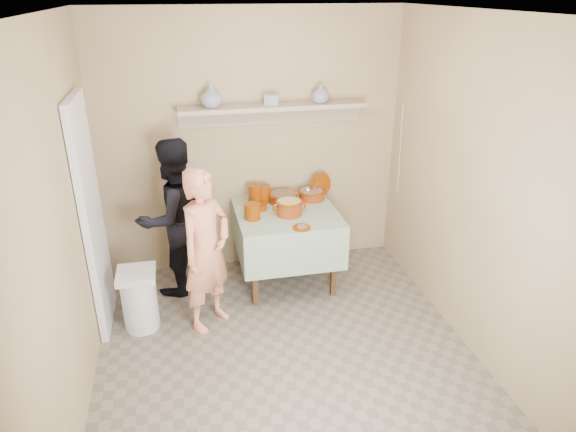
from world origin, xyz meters
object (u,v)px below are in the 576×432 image
object	(u,v)px
serving_table	(286,222)
trash_bin	(139,299)
cazuela_rice	(289,206)
person_helper	(174,218)
person_cook	(206,251)

from	to	relation	value
serving_table	trash_bin	xyz separation A→B (m)	(-1.41, -0.52, -0.36)
cazuela_rice	trash_bin	world-z (taller)	cazuela_rice
person_helper	trash_bin	distance (m)	0.83
person_cook	cazuela_rice	bearing A→B (deg)	-12.51
person_cook	cazuela_rice	world-z (taller)	person_cook
person_helper	cazuela_rice	size ratio (longest dim) A/B	4.63
person_cook	serving_table	bearing A→B (deg)	-7.90
cazuela_rice	trash_bin	xyz separation A→B (m)	(-1.42, -0.43, -0.56)
serving_table	person_cook	bearing A→B (deg)	-144.31
person_helper	trash_bin	xyz separation A→B (m)	(-0.34, -0.58, -0.48)
person_cook	trash_bin	xyz separation A→B (m)	(-0.60, 0.07, -0.44)
person_helper	trash_bin	world-z (taller)	person_helper
cazuela_rice	trash_bin	bearing A→B (deg)	-163.16
person_helper	serving_table	world-z (taller)	person_helper
serving_table	trash_bin	size ratio (longest dim) A/B	1.74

